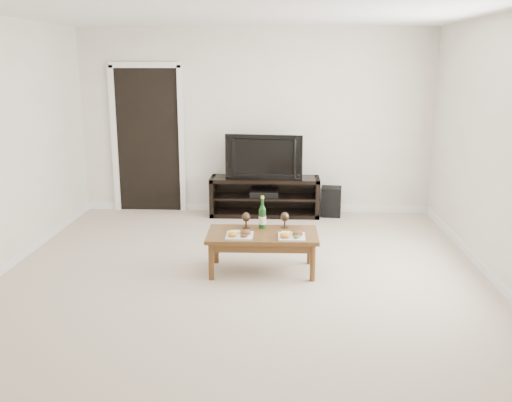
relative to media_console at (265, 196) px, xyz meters
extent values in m
plane|color=#B8AA94|center=(-0.14, -2.50, -0.28)|extent=(5.50, 5.50, 0.00)
cube|color=white|center=(-0.14, 0.27, 1.02)|extent=(5.00, 0.04, 2.60)
cube|color=white|center=(-0.14, -2.50, 2.35)|extent=(5.00, 5.50, 0.04)
cube|color=black|center=(-1.69, 0.24, 0.75)|extent=(0.90, 0.02, 2.05)
cube|color=black|center=(0.00, 0.00, 0.00)|extent=(1.53, 0.45, 0.55)
imported|color=black|center=(0.00, 0.00, 0.58)|extent=(1.08, 0.27, 0.62)
cube|color=black|center=(-0.01, -0.01, 0.05)|extent=(0.41, 0.31, 0.08)
cube|color=black|center=(0.94, 0.02, -0.07)|extent=(0.30, 0.30, 0.41)
cube|color=brown|center=(0.05, -2.24, -0.07)|extent=(1.14, 0.64, 0.42)
cube|color=white|center=(-0.18, -2.38, 0.18)|extent=(0.27, 0.27, 0.07)
cube|color=white|center=(0.35, -2.39, 0.18)|extent=(0.27, 0.27, 0.07)
cylinder|color=#103D13|center=(0.04, -2.06, 0.32)|extent=(0.07, 0.07, 0.35)
camera|label=1|loc=(0.26, -7.86, 1.87)|focal=40.00mm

